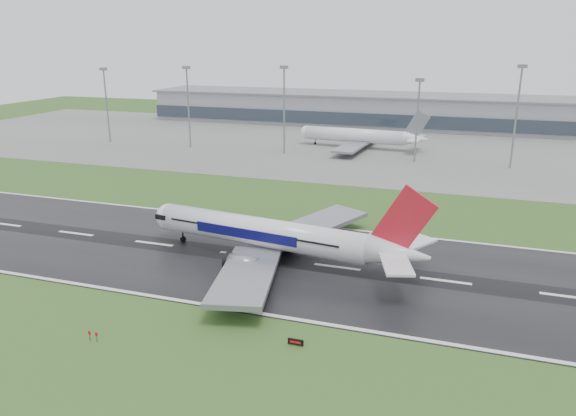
% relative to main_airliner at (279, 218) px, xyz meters
% --- Properties ---
extents(ground, '(520.00, 520.00, 0.00)m').
position_rel_main_airliner_xyz_m(ground, '(-8.29, -0.06, -8.72)').
color(ground, '#2D511D').
rests_on(ground, ground).
extents(runway, '(400.00, 45.00, 0.10)m').
position_rel_main_airliner_xyz_m(runway, '(-8.29, -0.06, -8.67)').
color(runway, black).
rests_on(runway, ground).
extents(apron, '(400.00, 130.00, 0.08)m').
position_rel_main_airliner_xyz_m(apron, '(-8.29, 124.94, -8.68)').
color(apron, slate).
rests_on(apron, ground).
extents(terminal, '(240.00, 36.00, 15.00)m').
position_rel_main_airliner_xyz_m(terminal, '(-8.29, 184.94, -1.22)').
color(terminal, gray).
rests_on(terminal, ground).
extents(main_airliner, '(65.19, 62.79, 17.25)m').
position_rel_main_airliner_xyz_m(main_airliner, '(0.00, 0.00, 0.00)').
color(main_airliner, silver).
rests_on(main_airliner, runway).
extents(parked_airliner, '(57.55, 54.20, 15.66)m').
position_rel_main_airliner_xyz_m(parked_airliner, '(-7.64, 120.26, -0.81)').
color(parked_airliner, silver).
rests_on(parked_airliner, apron).
extents(runway_sign, '(2.30, 0.73, 1.04)m').
position_rel_main_airliner_xyz_m(runway_sign, '(12.48, -28.94, -8.20)').
color(runway_sign, black).
rests_on(runway_sign, ground).
extents(floodmast_0, '(0.64, 0.64, 29.72)m').
position_rel_main_airliner_xyz_m(floodmast_0, '(-111.12, 99.94, 6.14)').
color(floodmast_0, gray).
rests_on(floodmast_0, ground).
extents(floodmast_1, '(0.64, 0.64, 30.85)m').
position_rel_main_airliner_xyz_m(floodmast_1, '(-72.82, 99.94, 6.70)').
color(floodmast_1, gray).
rests_on(floodmast_1, ground).
extents(floodmast_2, '(0.64, 0.64, 31.56)m').
position_rel_main_airliner_xyz_m(floodmast_2, '(-32.68, 99.94, 7.06)').
color(floodmast_2, gray).
rests_on(floodmast_2, ground).
extents(floodmast_3, '(0.64, 0.64, 28.02)m').
position_rel_main_airliner_xyz_m(floodmast_3, '(16.29, 99.94, 5.29)').
color(floodmast_3, gray).
rests_on(floodmast_3, ground).
extents(floodmast_4, '(0.64, 0.64, 32.99)m').
position_rel_main_airliner_xyz_m(floodmast_4, '(48.09, 99.94, 7.77)').
color(floodmast_4, gray).
rests_on(floodmast_4, ground).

